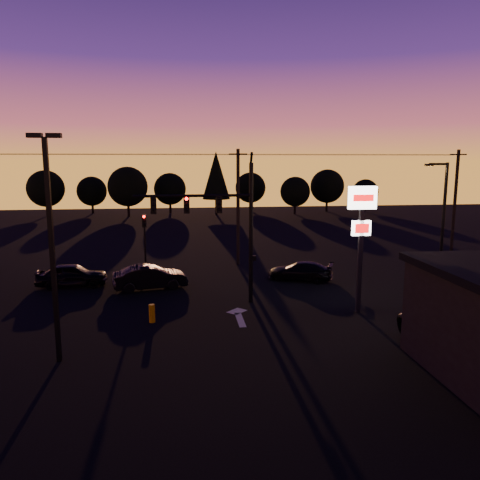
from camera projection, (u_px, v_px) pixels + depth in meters
The scene contains 24 objects.
ground at pixel (233, 327), 23.06m from camera, with size 120.00×120.00×0.00m, color black.
lane_arrow at pixel (239, 316), 24.75m from camera, with size 1.20×3.10×0.01m.
traffic_signal_mast at pixel (223, 218), 26.12m from camera, with size 6.79×0.52×8.58m.
secondary_signal at pixel (145, 235), 33.18m from camera, with size 0.30×0.31×4.35m.
parking_lot_light at pixel (51, 234), 18.30m from camera, with size 1.25×0.30×9.14m.
pylon_sign at pixel (361, 222), 24.57m from camera, with size 1.50×0.28×6.80m.
streetlight at pixel (442, 220), 29.44m from camera, with size 1.55×0.35×8.00m.
utility_pole_1 at pixel (238, 207), 36.23m from camera, with size 1.40×0.26×9.00m.
utility_pole_2 at pixel (455, 204), 38.48m from camera, with size 1.40×0.26×9.00m.
power_wires at pixel (238, 155), 35.56m from camera, with size 36.00×1.22×0.07m.
bollard at pixel (152, 313), 23.70m from camera, with size 0.31×0.31×0.93m, color #D48F02.
tree_0 at pixel (46, 189), 68.51m from camera, with size 5.36×5.36×6.74m.
tree_1 at pixel (92, 191), 72.30m from camera, with size 4.54×4.54×5.71m.
tree_2 at pixel (128, 187), 68.01m from camera, with size 5.77×5.78×7.26m.
tree_3 at pixel (170, 189), 72.78m from camera, with size 4.95×4.95×6.22m.
tree_4 at pixel (216, 175), 70.35m from camera, with size 4.18×4.18×9.50m.
tree_5 at pixel (250, 188), 76.36m from camera, with size 4.95×4.95×6.22m.
tree_6 at pixel (295, 192), 71.30m from camera, with size 4.54×4.54×5.71m.
tree_7 at pixel (327, 186), 74.88m from camera, with size 5.36×5.36×6.74m.
tree_8 at pixel (365, 192), 74.81m from camera, with size 4.12×4.12×5.19m.
car_left at pixel (72, 275), 30.44m from camera, with size 1.79×4.45×1.52m, color black.
car_mid at pixel (150, 277), 29.82m from camera, with size 1.62×4.63×1.53m, color black.
car_right at pixel (300, 271), 32.07m from camera, with size 1.80×4.42×1.28m, color black.
suv_parked at pixel (447, 332), 20.51m from camera, with size 2.25×4.88×1.36m, color black.
Camera 1 is at (-2.44, -21.88, 8.11)m, focal length 35.00 mm.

